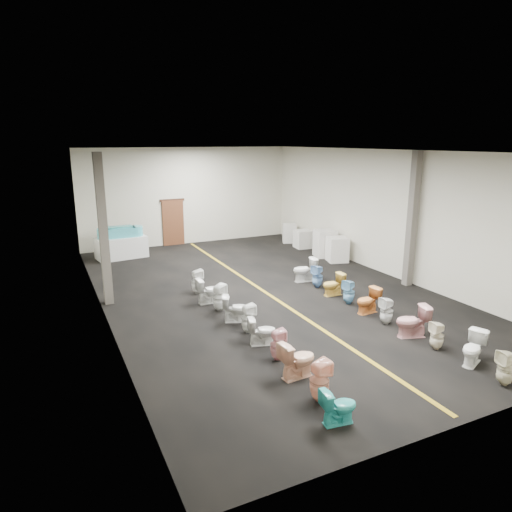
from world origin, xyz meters
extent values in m
plane|color=black|center=(0.00, 0.00, 0.00)|extent=(16.00, 16.00, 0.00)
plane|color=black|center=(0.00, 0.00, 4.50)|extent=(16.00, 16.00, 0.00)
plane|color=beige|center=(0.00, 8.00, 2.25)|extent=(10.00, 0.00, 10.00)
plane|color=beige|center=(0.00, -8.00, 2.25)|extent=(10.00, 0.00, 10.00)
plane|color=beige|center=(-5.00, 0.00, 2.25)|extent=(0.00, 16.00, 16.00)
plane|color=beige|center=(5.00, 0.00, 2.25)|extent=(0.00, 16.00, 16.00)
cube|color=#9B7B16|center=(0.00, 0.00, 0.00)|extent=(0.12, 15.60, 0.01)
cube|color=#562D19|center=(-0.80, 7.94, 1.05)|extent=(1.00, 0.10, 2.10)
cube|color=#331C11|center=(-0.80, 7.95, 2.12)|extent=(1.15, 0.08, 0.10)
cube|color=#59544C|center=(-4.75, 1.00, 2.25)|extent=(0.25, 0.25, 4.50)
cube|color=#59544C|center=(4.75, -1.50, 2.25)|extent=(0.25, 0.25, 4.50)
cube|color=silver|center=(-3.45, 6.48, 0.45)|extent=(2.13, 1.27, 0.89)
cube|color=#3FA8B5|center=(-3.45, 6.48, 1.05)|extent=(1.21, 0.67, 0.50)
cylinder|color=#3FA8B5|center=(-4.05, 6.48, 1.05)|extent=(0.66, 0.66, 0.50)
cylinder|color=#3FA8B5|center=(-2.85, 6.49, 1.05)|extent=(0.66, 0.66, 0.50)
cube|color=teal|center=(-3.45, 6.48, 1.25)|extent=(1.00, 0.47, 0.20)
cube|color=silver|center=(4.40, 2.12, 0.50)|extent=(0.96, 0.96, 1.00)
cube|color=silver|center=(4.40, 3.01, 0.56)|extent=(0.98, 0.98, 1.13)
cube|color=beige|center=(4.40, 4.79, 0.41)|extent=(0.79, 0.79, 0.82)
cube|color=beige|center=(4.40, 6.07, 0.45)|extent=(0.83, 0.83, 0.89)
imported|color=#2FAFAA|center=(-2.01, -7.02, 0.33)|extent=(0.69, 0.44, 0.66)
imported|color=#FCB396|center=(-1.92, -6.27, 0.41)|extent=(0.42, 0.41, 0.82)
imported|color=#F2B998|center=(-1.85, -5.32, 0.40)|extent=(0.82, 0.51, 0.81)
imported|color=#DE9FA4|center=(-1.86, -4.47, 0.37)|extent=(0.36, 0.36, 0.73)
imported|color=silver|center=(-1.82, -3.59, 0.34)|extent=(0.75, 0.54, 0.69)
imported|color=silver|center=(-1.83, -2.80, 0.38)|extent=(0.36, 0.35, 0.76)
imported|color=silver|center=(-1.82, -1.99, 0.37)|extent=(0.83, 0.66, 0.75)
imported|color=silver|center=(-1.95, -1.04, 0.40)|extent=(0.48, 0.48, 0.80)
imported|color=white|center=(-1.99, -0.29, 0.39)|extent=(0.77, 0.44, 0.78)
imported|color=white|center=(-2.04, 0.71, 0.40)|extent=(0.38, 0.37, 0.80)
imported|color=beige|center=(1.78, -7.41, 0.38)|extent=(0.39, 0.39, 0.75)
imported|color=white|center=(1.95, -6.49, 0.37)|extent=(0.83, 0.67, 0.74)
imported|color=#EEE1C4|center=(1.80, -5.61, 0.35)|extent=(0.36, 0.35, 0.69)
imported|color=#D39394|center=(1.78, -4.82, 0.41)|extent=(0.91, 0.69, 0.83)
imported|color=silver|center=(1.76, -3.90, 0.38)|extent=(0.35, 0.34, 0.75)
imported|color=orange|center=(1.83, -3.03, 0.37)|extent=(0.76, 0.48, 0.74)
imported|color=#74AED2|center=(1.80, -2.18, 0.38)|extent=(0.42, 0.42, 0.76)
imported|color=gold|center=(1.83, -1.32, 0.36)|extent=(0.72, 0.42, 0.72)
imported|color=#719FD2|center=(1.81, -0.43, 0.39)|extent=(0.44, 0.43, 0.78)
imported|color=white|center=(1.78, 0.34, 0.42)|extent=(0.89, 0.61, 0.84)
camera|label=1|loc=(-6.33, -12.76, 4.83)|focal=32.00mm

